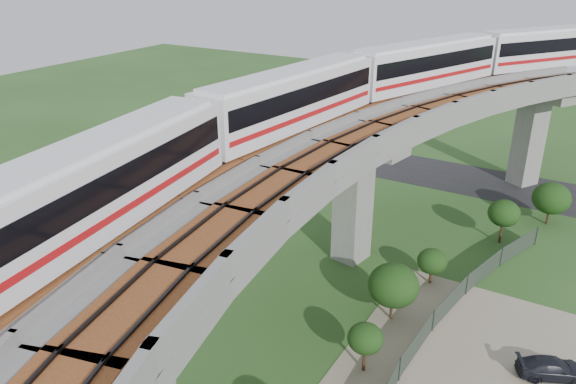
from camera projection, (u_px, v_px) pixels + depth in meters
name	position (u px, v px, depth m)	size (l,w,h in m)	color
ground	(262.00, 329.00, 33.22)	(160.00, 160.00, 0.00)	#2C5220
asphalt_road	(423.00, 171.00, 56.91)	(60.00, 8.00, 0.03)	#232326
viaduct	(324.00, 205.00, 27.83)	(19.58, 73.98, 11.40)	#99968E
metro_train	(385.00, 85.00, 37.67)	(18.28, 59.84, 3.64)	white
fence	(424.00, 378.00, 28.37)	(3.87, 38.73, 1.50)	#2D382D
tree_0	(551.00, 198.00, 45.10)	(3.00, 3.00, 3.57)	#382314
tree_1	(504.00, 213.00, 42.08)	(2.37, 2.37, 3.50)	#382314
tree_2	(432.00, 261.00, 37.15)	(1.99, 1.99, 2.55)	#382314
tree_3	(393.00, 285.00, 33.28)	(3.05, 3.05, 3.67)	#382314
tree_4	(365.00, 339.00, 29.16)	(1.90, 1.90, 2.91)	#382314
car_dark	(552.00, 368.00, 29.33)	(1.47, 3.62, 1.05)	black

